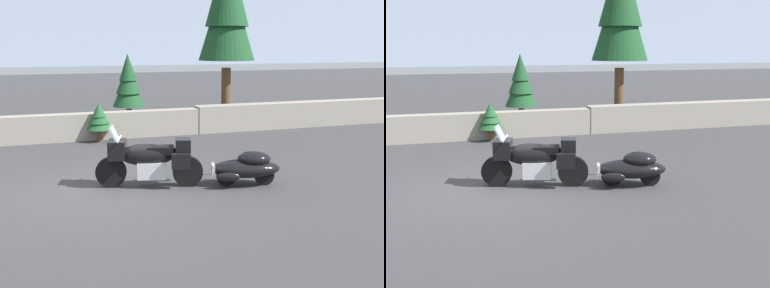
{
  "view_description": "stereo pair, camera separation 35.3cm",
  "coord_description": "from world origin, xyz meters",
  "views": [
    {
      "loc": [
        -1.17,
        -9.64,
        3.05
      ],
      "look_at": [
        2.03,
        0.14,
        0.85
      ],
      "focal_mm": 44.33,
      "sensor_mm": 36.0,
      "label": 1
    },
    {
      "loc": [
        -0.83,
        -9.74,
        3.05
      ],
      "look_at": [
        2.03,
        0.14,
        0.85
      ],
      "focal_mm": 44.33,
      "sensor_mm": 36.0,
      "label": 2
    }
  ],
  "objects": [
    {
      "name": "car_shaped_trailer",
      "position": [
        3.04,
        -0.54,
        0.41
      ],
      "size": [
        2.22,
        1.08,
        0.76
      ],
      "color": "black",
      "rests_on": "ground"
    },
    {
      "name": "ground_plane",
      "position": [
        0.0,
        0.0,
        0.0
      ],
      "size": [
        80.0,
        80.0,
        0.0
      ],
      "primitive_type": "plane",
      "color": "#38383A"
    },
    {
      "name": "touring_motorcycle",
      "position": [
        1.02,
        0.01,
        0.62
      ],
      "size": [
        2.26,
        1.11,
        1.33
      ],
      "color": "black",
      "rests_on": "ground"
    },
    {
      "name": "pine_tree_secondary",
      "position": [
        1.85,
        6.74,
        1.69
      ],
      "size": [
        1.12,
        1.12,
        2.7
      ],
      "color": "brown",
      "rests_on": "ground"
    },
    {
      "name": "pine_sapling_near",
      "position": [
        0.62,
        5.18,
        0.75
      ],
      "size": [
        0.81,
        0.81,
        1.21
      ],
      "color": "brown",
      "rests_on": "ground"
    },
    {
      "name": "stone_guard_wall",
      "position": [
        1.05,
        5.61,
        0.44
      ],
      "size": [
        24.0,
        0.6,
        0.93
      ],
      "color": "gray",
      "rests_on": "ground"
    },
    {
      "name": "distant_ridgeline",
      "position": [
        0.0,
        95.6,
        8.0
      ],
      "size": [
        240.0,
        80.0,
        16.0
      ],
      "primitive_type": "cube",
      "color": "#99A8BF",
      "rests_on": "ground"
    }
  ]
}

